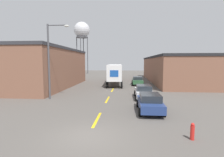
{
  "coord_description": "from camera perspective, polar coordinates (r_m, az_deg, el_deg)",
  "views": [
    {
      "loc": [
        2.18,
        -9.44,
        4.22
      ],
      "look_at": [
        0.31,
        12.25,
        2.18
      ],
      "focal_mm": 28.0,
      "sensor_mm": 36.0,
      "label": 1
    }
  ],
  "objects": [
    {
      "name": "ground_plane",
      "position": [
        10.56,
        -7.8,
        -18.24
      ],
      "size": [
        160.0,
        160.0,
        0.0
      ],
      "primitive_type": "plane",
      "color": "#56514C"
    },
    {
      "name": "road_centerline",
      "position": [
        19.89,
        -1.49,
        -6.89
      ],
      "size": [
        0.2,
        17.23,
        0.01
      ],
      "color": "gold",
      "rests_on": "ground_plane"
    },
    {
      "name": "warehouse_left",
      "position": [
        32.01,
        -20.54,
        3.36
      ],
      "size": [
        8.77,
        20.16,
        6.59
      ],
      "color": "brown",
      "rests_on": "ground_plane"
    },
    {
      "name": "warehouse_right",
      "position": [
        40.71,
        19.53,
        2.96
      ],
      "size": [
        10.52,
        28.72,
        5.47
      ],
      "color": "brown",
      "rests_on": "ground_plane"
    },
    {
      "name": "semi_truck",
      "position": [
        34.4,
        0.96,
        2.11
      ],
      "size": [
        3.4,
        14.52,
        3.76
      ],
      "rotation": [
        0.0,
        0.0,
        0.05
      ],
      "color": "#B21919",
      "rests_on": "ground_plane"
    },
    {
      "name": "parked_car_right_near",
      "position": [
        15.35,
        12.26,
        -7.59
      ],
      "size": [
        2.08,
        4.49,
        1.56
      ],
      "color": "navy",
      "rests_on": "ground_plane"
    },
    {
      "name": "parked_car_right_far",
      "position": [
        32.88,
        8.32,
        -0.65
      ],
      "size": [
        2.08,
        4.49,
        1.56
      ],
      "color": "#2D5B38",
      "rests_on": "ground_plane"
    },
    {
      "name": "parked_car_right_mid",
      "position": [
        20.85,
        10.29,
        -4.14
      ],
      "size": [
        2.08,
        4.49,
        1.56
      ],
      "color": "silver",
      "rests_on": "ground_plane"
    },
    {
      "name": "water_tower",
      "position": [
        66.15,
        -9.82,
        15.11
      ],
      "size": [
        5.69,
        5.69,
        18.64
      ],
      "color": "#47474C",
      "rests_on": "ground_plane"
    },
    {
      "name": "street_lamp",
      "position": [
        20.84,
        -19.29,
        6.81
      ],
      "size": [
        2.52,
        0.32,
        8.42
      ],
      "color": "#4C4C51",
      "rests_on": "ground_plane"
    },
    {
      "name": "fire_hydrant",
      "position": [
        10.83,
        24.77,
        -15.41
      ],
      "size": [
        0.22,
        0.22,
        0.94
      ],
      "color": "red",
      "rests_on": "ground_plane"
    }
  ]
}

